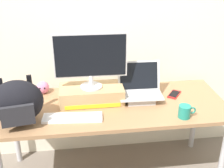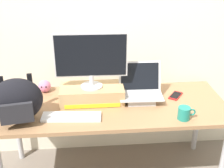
{
  "view_description": "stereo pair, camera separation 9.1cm",
  "coord_description": "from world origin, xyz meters",
  "px_view_note": "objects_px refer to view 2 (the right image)",
  "views": [
    {
      "loc": [
        -0.26,
        -2.04,
        1.89
      ],
      "look_at": [
        0.0,
        0.0,
        0.9
      ],
      "focal_mm": 47.58,
      "sensor_mm": 36.0,
      "label": 1
    },
    {
      "loc": [
        -0.17,
        -2.05,
        1.89
      ],
      "look_at": [
        0.0,
        0.0,
        0.9
      ],
      "focal_mm": 47.58,
      "sensor_mm": 36.0,
      "label": 2
    }
  ],
  "objects_px": {
    "plush_toy": "(45,86)",
    "external_keyboard": "(71,117)",
    "coffee_mug": "(184,113)",
    "toner_box_yellow": "(92,94)",
    "cell_phone": "(176,96)",
    "open_laptop": "(140,93)",
    "messenger_backpack": "(17,100)",
    "desktop_monitor": "(91,58)"
  },
  "relations": [
    {
      "from": "external_keyboard",
      "to": "coffee_mug",
      "type": "height_order",
      "value": "coffee_mug"
    },
    {
      "from": "desktop_monitor",
      "to": "open_laptop",
      "type": "xyz_separation_m",
      "value": [
        0.39,
        -0.01,
        -0.31
      ]
    },
    {
      "from": "external_keyboard",
      "to": "messenger_backpack",
      "type": "height_order",
      "value": "messenger_backpack"
    },
    {
      "from": "desktop_monitor",
      "to": "cell_phone",
      "type": "distance_m",
      "value": 0.79
    },
    {
      "from": "external_keyboard",
      "to": "plush_toy",
      "type": "height_order",
      "value": "plush_toy"
    },
    {
      "from": "external_keyboard",
      "to": "plush_toy",
      "type": "bearing_deg",
      "value": 123.14
    },
    {
      "from": "desktop_monitor",
      "to": "plush_toy",
      "type": "xyz_separation_m",
      "value": [
        -0.4,
        0.2,
        -0.32
      ]
    },
    {
      "from": "desktop_monitor",
      "to": "open_laptop",
      "type": "distance_m",
      "value": 0.5
    },
    {
      "from": "toner_box_yellow",
      "to": "messenger_backpack",
      "type": "xyz_separation_m",
      "value": [
        -0.53,
        -0.24,
        0.1
      ]
    },
    {
      "from": "plush_toy",
      "to": "external_keyboard",
      "type": "bearing_deg",
      "value": -61.33
    },
    {
      "from": "coffee_mug",
      "to": "cell_phone",
      "type": "distance_m",
      "value": 0.36
    },
    {
      "from": "messenger_backpack",
      "to": "plush_toy",
      "type": "relative_size",
      "value": 3.81
    },
    {
      "from": "desktop_monitor",
      "to": "cell_phone",
      "type": "relative_size",
      "value": 3.32
    },
    {
      "from": "plush_toy",
      "to": "toner_box_yellow",
      "type": "bearing_deg",
      "value": -25.97
    },
    {
      "from": "cell_phone",
      "to": "open_laptop",
      "type": "bearing_deg",
      "value": -137.66
    },
    {
      "from": "cell_phone",
      "to": "plush_toy",
      "type": "relative_size",
      "value": 1.62
    },
    {
      "from": "open_laptop",
      "to": "cell_phone",
      "type": "xyz_separation_m",
      "value": [
        0.31,
        0.03,
        -0.06
      ]
    },
    {
      "from": "toner_box_yellow",
      "to": "cell_phone",
      "type": "xyz_separation_m",
      "value": [
        0.7,
        0.02,
        -0.06
      ]
    },
    {
      "from": "toner_box_yellow",
      "to": "plush_toy",
      "type": "height_order",
      "value": "toner_box_yellow"
    },
    {
      "from": "desktop_monitor",
      "to": "plush_toy",
      "type": "distance_m",
      "value": 0.55
    },
    {
      "from": "external_keyboard",
      "to": "plush_toy",
      "type": "xyz_separation_m",
      "value": [
        -0.24,
        0.45,
        0.04
      ]
    },
    {
      "from": "messenger_backpack",
      "to": "plush_toy",
      "type": "bearing_deg",
      "value": 63.97
    },
    {
      "from": "toner_box_yellow",
      "to": "messenger_backpack",
      "type": "distance_m",
      "value": 0.6
    },
    {
      "from": "plush_toy",
      "to": "desktop_monitor",
      "type": "bearing_deg",
      "value": -26.11
    },
    {
      "from": "open_laptop",
      "to": "plush_toy",
      "type": "relative_size",
      "value": 3.34
    },
    {
      "from": "open_laptop",
      "to": "plush_toy",
      "type": "height_order",
      "value": "open_laptop"
    },
    {
      "from": "open_laptop",
      "to": "plush_toy",
      "type": "distance_m",
      "value": 0.82
    },
    {
      "from": "toner_box_yellow",
      "to": "open_laptop",
      "type": "relative_size",
      "value": 1.45
    },
    {
      "from": "messenger_backpack",
      "to": "toner_box_yellow",
      "type": "bearing_deg",
      "value": 15.23
    },
    {
      "from": "toner_box_yellow",
      "to": "messenger_backpack",
      "type": "relative_size",
      "value": 1.27
    },
    {
      "from": "open_laptop",
      "to": "external_keyboard",
      "type": "bearing_deg",
      "value": -155.09
    },
    {
      "from": "external_keyboard",
      "to": "coffee_mug",
      "type": "distance_m",
      "value": 0.82
    },
    {
      "from": "external_keyboard",
      "to": "plush_toy",
      "type": "distance_m",
      "value": 0.51
    },
    {
      "from": "desktop_monitor",
      "to": "messenger_backpack",
      "type": "distance_m",
      "value": 0.62
    },
    {
      "from": "external_keyboard",
      "to": "messenger_backpack",
      "type": "distance_m",
      "value": 0.4
    },
    {
      "from": "desktop_monitor",
      "to": "open_laptop",
      "type": "height_order",
      "value": "desktop_monitor"
    },
    {
      "from": "messenger_backpack",
      "to": "desktop_monitor",
      "type": "bearing_deg",
      "value": 15.13
    },
    {
      "from": "toner_box_yellow",
      "to": "coffee_mug",
      "type": "xyz_separation_m",
      "value": [
        0.66,
        -0.33,
        -0.02
      ]
    },
    {
      "from": "toner_box_yellow",
      "to": "desktop_monitor",
      "type": "height_order",
      "value": "desktop_monitor"
    },
    {
      "from": "external_keyboard",
      "to": "cell_phone",
      "type": "bearing_deg",
      "value": 21.94
    },
    {
      "from": "messenger_backpack",
      "to": "cell_phone",
      "type": "xyz_separation_m",
      "value": [
        1.23,
        0.26,
        -0.16
      ]
    },
    {
      "from": "coffee_mug",
      "to": "plush_toy",
      "type": "relative_size",
      "value": 1.26
    }
  ]
}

